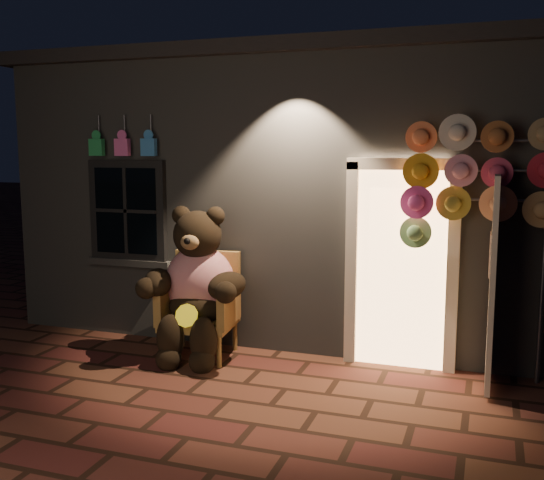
% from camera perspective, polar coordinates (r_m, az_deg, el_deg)
% --- Properties ---
extents(ground, '(60.00, 60.00, 0.00)m').
position_cam_1_polar(ground, '(6.04, -3.97, -14.07)').
color(ground, brown).
rests_on(ground, ground).
extents(shop_building, '(7.30, 5.95, 3.51)m').
position_cam_1_polar(shop_building, '(9.40, 5.52, 4.81)').
color(shop_building, slate).
rests_on(shop_building, ground).
extents(wicker_armchair, '(0.85, 0.78, 1.14)m').
position_cam_1_polar(wicker_armchair, '(7.14, -6.31, -5.76)').
color(wicker_armchair, olive).
rests_on(wicker_armchair, ground).
extents(teddy_bear, '(1.23, 1.01, 1.70)m').
position_cam_1_polar(teddy_bear, '(6.95, -6.78, -4.09)').
color(teddy_bear, '#B31322').
rests_on(teddy_bear, ground).
extents(hat_rack, '(1.65, 0.22, 2.57)m').
position_cam_1_polar(hat_rack, '(6.42, 17.77, 5.31)').
color(hat_rack, '#59595E').
rests_on(hat_rack, ground).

